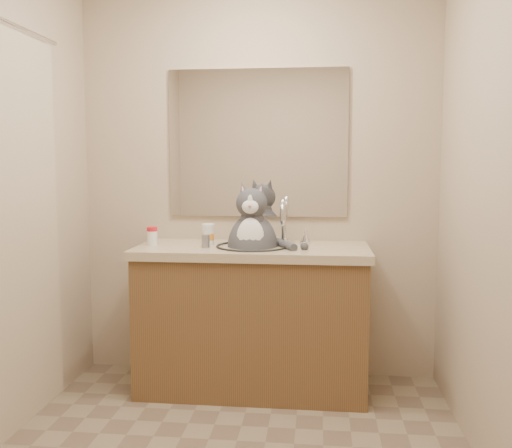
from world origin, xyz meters
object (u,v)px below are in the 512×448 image
at_px(grey_canister, 206,241).
at_px(cat, 253,242).
at_px(pill_bottle_orange, 208,235).
at_px(pill_bottle_redcap, 152,236).

bearing_deg(grey_canister, cat, 14.10).
xyz_separation_m(cat, grey_canister, (-0.26, -0.07, 0.01)).
xyz_separation_m(cat, pill_bottle_orange, (-0.27, 0.04, 0.03)).
relative_size(cat, grey_canister, 7.87).
height_order(pill_bottle_orange, grey_canister, pill_bottle_orange).
distance_m(cat, grey_canister, 0.27).
height_order(cat, grey_canister, cat).
xyz_separation_m(cat, pill_bottle_redcap, (-0.59, -0.01, 0.03)).
bearing_deg(cat, pill_bottle_redcap, -179.40).
distance_m(pill_bottle_redcap, grey_canister, 0.34).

